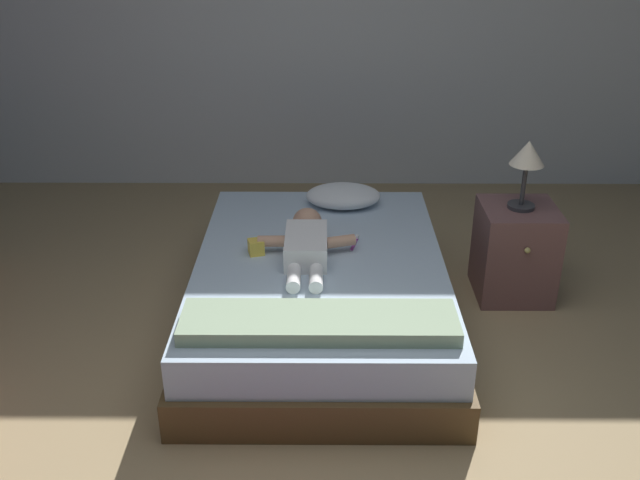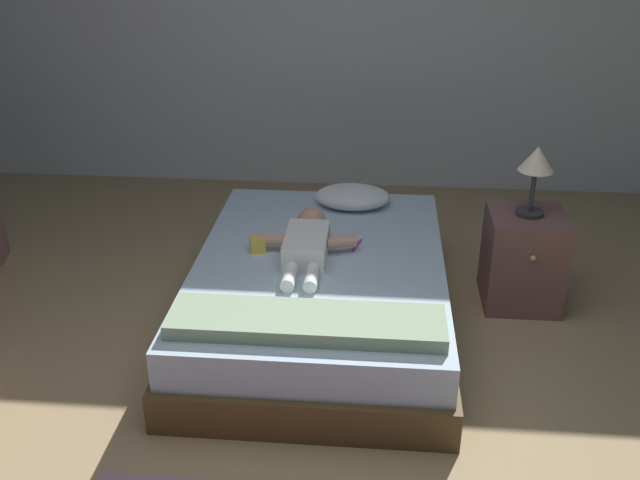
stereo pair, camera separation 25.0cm
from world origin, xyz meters
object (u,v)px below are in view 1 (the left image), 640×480
(toothbrush, at_px, (355,243))
(nightstand, at_px, (515,251))
(lamp, at_px, (527,159))
(toy_block, at_px, (256,247))
(pillow, at_px, (343,196))
(bed, at_px, (320,292))
(baby, at_px, (306,243))

(toothbrush, distance_m, nightstand, 0.89)
(toothbrush, bearing_deg, lamp, 10.25)
(lamp, relative_size, toy_block, 4.02)
(toothbrush, bearing_deg, pillow, 95.59)
(pillow, relative_size, toy_block, 4.68)
(nightstand, height_order, toy_block, nightstand)
(nightstand, relative_size, toy_block, 5.62)
(pillow, xyz_separation_m, toothbrush, (0.05, -0.49, -0.05))
(nightstand, bearing_deg, bed, -163.19)
(toothbrush, xyz_separation_m, nightstand, (0.86, 0.16, -0.13))
(baby, bearing_deg, toy_block, 178.59)
(pillow, relative_size, lamp, 1.16)
(bed, height_order, pillow, pillow)
(nightstand, distance_m, lamp, 0.52)
(bed, relative_size, nightstand, 3.53)
(bed, distance_m, pillow, 0.71)
(lamp, bearing_deg, baby, -166.30)
(baby, distance_m, toy_block, 0.25)
(pillow, height_order, toy_block, pillow)
(nightstand, distance_m, toy_block, 1.39)
(toothbrush, relative_size, toy_block, 1.52)
(baby, height_order, toy_block, baby)
(bed, xyz_separation_m, toy_block, (-0.32, 0.05, 0.23))
(baby, relative_size, toothbrush, 4.90)
(nightstand, bearing_deg, toy_block, -168.99)
(baby, distance_m, nightstand, 1.15)
(lamp, bearing_deg, nightstand, -90.00)
(pillow, height_order, baby, baby)
(baby, bearing_deg, bed, -33.35)
(bed, height_order, baby, baby)
(pillow, distance_m, nightstand, 0.99)
(baby, height_order, toothbrush, baby)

